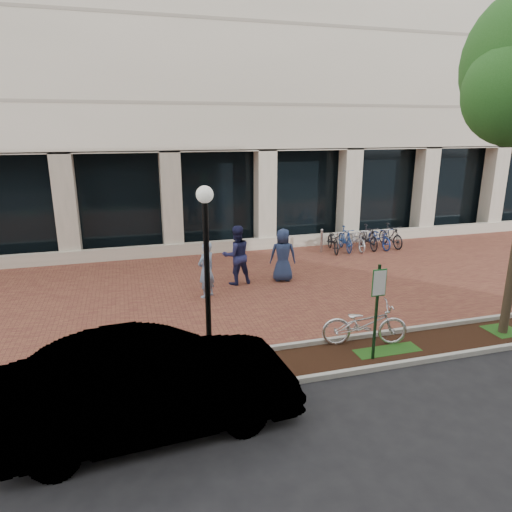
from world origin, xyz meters
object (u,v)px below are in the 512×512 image
object	(u,v)px
sedan_near_curb	(151,385)
locked_bicycle	(365,324)
pedestrian_left	(206,270)
bollard	(321,240)
bike_rack_cluster	(362,238)
lamppost	(207,267)
pedestrian_right	(283,255)
parking_sign	(377,300)
pedestrian_mid	(236,255)

from	to	relation	value
sedan_near_curb	locked_bicycle	bearing A→B (deg)	-74.26
pedestrian_left	bollard	bearing A→B (deg)	177.63
sedan_near_curb	bike_rack_cluster	bearing A→B (deg)	-47.70
bike_rack_cluster	sedan_near_curb	xyz separation A→B (m)	(-9.54, -9.93, 0.35)
bollard	sedan_near_curb	size ratio (longest dim) A/B	0.20
pedestrian_left	sedan_near_curb	xyz separation A→B (m)	(-2.06, -6.09, -0.05)
lamppost	pedestrian_right	bearing A→B (deg)	54.77
parking_sign	bike_rack_cluster	xyz separation A→B (m)	(4.55, 8.84, -0.96)
parking_sign	pedestrian_mid	world-z (taller)	parking_sign
lamppost	locked_bicycle	world-z (taller)	lamppost
parking_sign	pedestrian_left	xyz separation A→B (m)	(-2.92, 5.00, -0.57)
bollard	sedan_near_curb	xyz separation A→B (m)	(-7.63, -9.93, 0.32)
bollard	bike_rack_cluster	distance (m)	1.91
locked_bicycle	parking_sign	bearing A→B (deg)	-178.25
parking_sign	bike_rack_cluster	size ratio (longest dim) A/B	0.64
parking_sign	lamppost	distance (m)	3.80
bollard	pedestrian_mid	bearing A→B (deg)	-146.69
pedestrian_mid	sedan_near_curb	world-z (taller)	pedestrian_mid
pedestrian_right	sedan_near_curb	world-z (taller)	pedestrian_right
bollard	bike_rack_cluster	world-z (taller)	bike_rack_cluster
locked_bicycle	pedestrian_right	world-z (taller)	pedestrian_right
bike_rack_cluster	sedan_near_curb	size ratio (longest dim) A/B	0.69
lamppost	pedestrian_mid	distance (m)	5.52
sedan_near_curb	pedestrian_mid	bearing A→B (deg)	-28.60
pedestrian_right	pedestrian_mid	bearing A→B (deg)	10.30
parking_sign	pedestrian_left	size ratio (longest dim) A/B	1.28
pedestrian_left	bollard	world-z (taller)	pedestrian_left
bike_rack_cluster	bollard	bearing A→B (deg)	-174.44
pedestrian_mid	bike_rack_cluster	xyz separation A→B (m)	(6.29, 2.88, -0.51)
pedestrian_left	bike_rack_cluster	xyz separation A→B (m)	(7.48, 3.84, -0.39)
pedestrian_mid	sedan_near_curb	xyz separation A→B (m)	(-3.25, -7.05, -0.16)
parking_sign	pedestrian_right	xyz separation A→B (m)	(-0.14, 5.82, -0.54)
pedestrian_mid	sedan_near_curb	distance (m)	7.76
parking_sign	locked_bicycle	bearing A→B (deg)	77.54
locked_bicycle	pedestrian_left	distance (m)	5.27
pedestrian_right	parking_sign	bearing A→B (deg)	106.44
lamppost	pedestrian_right	xyz separation A→B (m)	(3.47, 4.91, -1.34)
bollard	sedan_near_curb	distance (m)	12.53
pedestrian_mid	pedestrian_right	distance (m)	1.60
bollard	locked_bicycle	bearing A→B (deg)	-107.07
bollard	pedestrian_left	bearing A→B (deg)	-145.44
pedestrian_right	sedan_near_curb	size ratio (longest dim) A/B	0.36
locked_bicycle	pedestrian_right	xyz separation A→B (m)	(-0.30, 5.08, 0.37)
pedestrian_mid	sedan_near_curb	size ratio (longest dim) A/B	0.39
locked_bicycle	pedestrian_right	size ratio (longest dim) A/B	1.13
parking_sign	pedestrian_right	world-z (taller)	parking_sign
lamppost	bollard	xyz separation A→B (m)	(6.25, 7.92, -1.73)
parking_sign	sedan_near_curb	distance (m)	5.14
parking_sign	locked_bicycle	world-z (taller)	parking_sign
locked_bicycle	sedan_near_curb	bearing A→B (deg)	123.73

